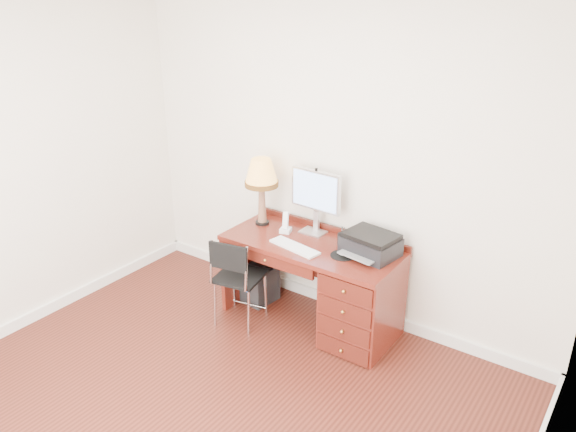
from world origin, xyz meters
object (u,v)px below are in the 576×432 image
Objects in this scene: leg_lamp at (261,177)px; equipment_box at (258,283)px; monitor at (315,194)px; phone at (286,226)px; printer at (371,244)px; chair at (235,273)px; desk at (344,290)px.

leg_lamp reaches higher than equipment_box.
phone is at bearing -138.84° from monitor.
printer is 1.17m from chair.
leg_lamp reaches higher than chair.
desk reaches higher than equipment_box.
monitor is 1.62× the size of equipment_box.
phone is at bearing 13.64° from equipment_box.
leg_lamp reaches higher than phone.
phone reaches higher than chair.
monitor is at bearing 27.76° from equipment_box.
monitor is at bearing 177.80° from printer.
equipment_box is (-0.92, 0.02, -0.24)m from desk.
desk is 3.30× the size of printer.
printer is 1.13m from leg_lamp.
desk is 2.70× the size of monitor.
chair is at bearing -145.24° from printer.
printer reaches higher than desk.
leg_lamp is at bearing 85.73° from equipment_box.
equipment_box is (-0.29, -0.04, -0.63)m from phone.
monitor is 0.69× the size of chair.
monitor reaches higher than equipment_box.
phone is at bearing -6.62° from leg_lamp.
chair is at bearing -71.80° from equipment_box.
printer is at bearing -13.08° from phone.
printer is at bearing -7.37° from monitor.
leg_lamp is 3.21× the size of phone.
monitor is at bearing 21.73° from phone.
printer is at bearing 0.30° from leg_lamp.
equipment_box is at bearing -167.36° from printer.
leg_lamp is at bearing -162.15° from monitor.
chair is (-0.41, -0.60, -0.61)m from monitor.
leg_lamp is 1.76× the size of equipment_box.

